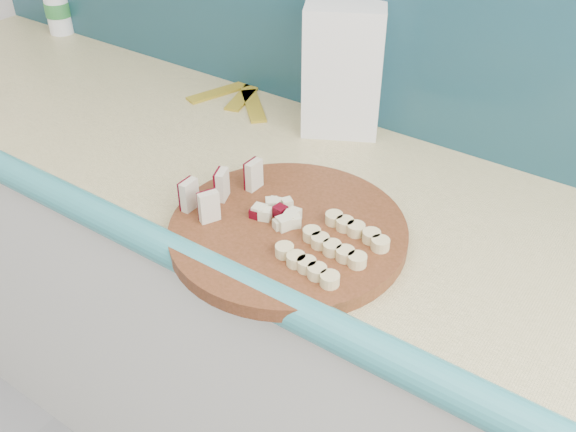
# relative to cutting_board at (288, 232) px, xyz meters

# --- Properties ---
(kitchen_counter) EXTENTS (2.20, 0.63, 0.91)m
(kitchen_counter) POSITION_rel_cutting_board_xyz_m (-0.24, 0.16, -0.47)
(kitchen_counter) COLOR silver
(kitchen_counter) RESTS_ON ground
(cutting_board) EXTENTS (0.46, 0.46, 0.03)m
(cutting_board) POSITION_rel_cutting_board_xyz_m (0.00, 0.00, 0.00)
(cutting_board) COLOR #40220D
(cutting_board) RESTS_ON kitchen_counter
(apple_wedges) EXTENTS (0.08, 0.16, 0.06)m
(apple_wedges) POSITION_rel_cutting_board_xyz_m (-0.14, -0.01, 0.04)
(apple_wedges) COLOR beige
(apple_wedges) RESTS_ON cutting_board
(apple_chunks) EXTENTS (0.06, 0.06, 0.02)m
(apple_chunks) POSITION_rel_cutting_board_xyz_m (-0.03, 0.00, 0.02)
(apple_chunks) COLOR beige
(apple_chunks) RESTS_ON cutting_board
(banana_slices) EXTENTS (0.14, 0.16, 0.02)m
(banana_slices) POSITION_rel_cutting_board_xyz_m (0.10, -0.02, 0.02)
(banana_slices) COLOR #DBC485
(banana_slices) RESTS_ON cutting_board
(flour_bag) EXTENTS (0.19, 0.17, 0.27)m
(flour_bag) POSITION_rel_cutting_board_xyz_m (-0.13, 0.38, 0.12)
(flour_bag) COLOR silver
(flour_bag) RESTS_ON kitchen_counter
(canister) EXTENTS (0.07, 0.07, 0.12)m
(canister) POSITION_rel_cutting_board_xyz_m (-1.10, 0.42, 0.05)
(canister) COLOR white
(canister) RESTS_ON kitchen_counter
(banana_peel) EXTENTS (0.23, 0.19, 0.01)m
(banana_peel) POSITION_rel_cutting_board_xyz_m (-0.40, 0.37, -0.01)
(banana_peel) COLOR gold
(banana_peel) RESTS_ON kitchen_counter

